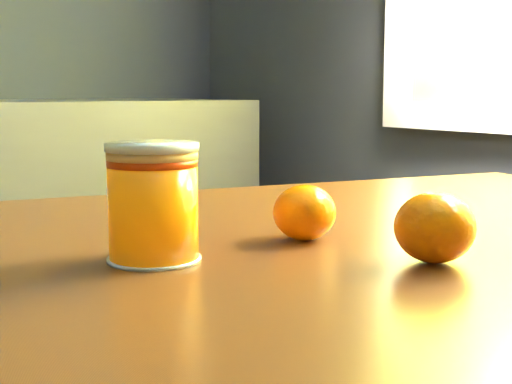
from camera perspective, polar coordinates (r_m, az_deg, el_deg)
table at (r=0.65m, az=4.77°, el=-13.08°), size 1.16×0.89×0.79m
juice_glass at (r=0.56m, az=-8.22°, el=-0.87°), size 0.07×0.07×0.09m
orange_front at (r=0.56m, az=14.10°, el=-2.77°), size 0.08×0.08×0.05m
orange_back at (r=0.63m, az=3.90°, el=-1.65°), size 0.07×0.07×0.05m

